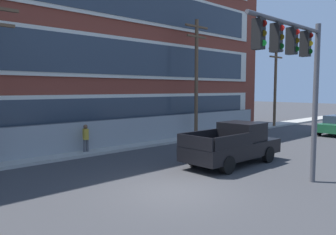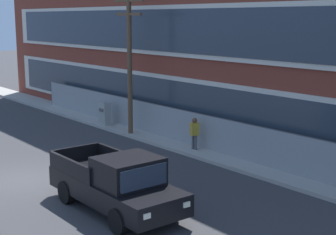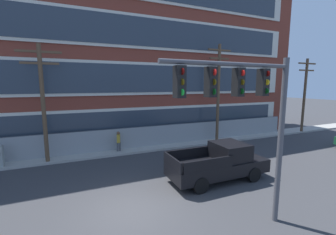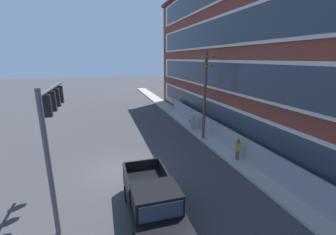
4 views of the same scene
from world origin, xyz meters
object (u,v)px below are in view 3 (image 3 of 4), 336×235
(utility_pole_near_corner, at_px, (43,99))
(pedestrian_near_cabinet, at_px, (119,141))
(utility_pole_midblock, at_px, (218,90))
(utility_pole_far_east, at_px, (305,92))
(traffic_signal_mast, at_px, (248,104))
(pickup_truck_black, at_px, (220,163))

(utility_pole_near_corner, height_order, pedestrian_near_cabinet, utility_pole_near_corner)
(utility_pole_midblock, height_order, utility_pole_far_east, utility_pole_midblock)
(utility_pole_near_corner, height_order, utility_pole_far_east, utility_pole_far_east)
(utility_pole_midblock, bearing_deg, traffic_signal_mast, -121.58)
(utility_pole_far_east, bearing_deg, utility_pole_near_corner, 179.73)
(traffic_signal_mast, bearing_deg, utility_pole_midblock, 58.42)
(pedestrian_near_cabinet, bearing_deg, utility_pole_midblock, -2.59)
(traffic_signal_mast, distance_m, utility_pole_near_corner, 12.69)
(pickup_truck_black, distance_m, utility_pole_midblock, 8.90)
(pickup_truck_black, height_order, utility_pole_near_corner, utility_pole_near_corner)
(utility_pole_near_corner, relative_size, pedestrian_near_cabinet, 4.56)
(utility_pole_midblock, relative_size, utility_pole_far_east, 1.09)
(utility_pole_far_east, relative_size, pedestrian_near_cabinet, 4.66)
(traffic_signal_mast, xyz_separation_m, utility_pole_midblock, (6.52, 10.61, 0.19))
(utility_pole_midblock, bearing_deg, pedestrian_near_cabinet, 177.41)
(traffic_signal_mast, relative_size, utility_pole_near_corner, 0.79)
(utility_pole_near_corner, height_order, utility_pole_midblock, utility_pole_midblock)
(utility_pole_far_east, bearing_deg, pedestrian_near_cabinet, 178.49)
(traffic_signal_mast, distance_m, utility_pole_midblock, 12.46)
(traffic_signal_mast, height_order, pickup_truck_black, traffic_signal_mast)
(utility_pole_far_east, bearing_deg, utility_pole_midblock, 179.34)
(traffic_signal_mast, xyz_separation_m, utility_pole_near_corner, (-6.98, 10.60, -0.23))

